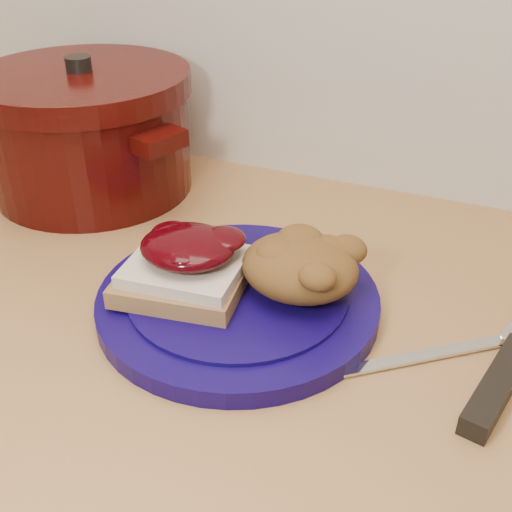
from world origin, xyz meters
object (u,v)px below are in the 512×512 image
at_px(butter_knife, 421,356).
at_px(dutch_oven, 88,131).
at_px(pepper_grinder, 60,110).
at_px(plate, 238,301).

bearing_deg(butter_knife, dutch_oven, 120.43).
xyz_separation_m(butter_knife, pepper_grinder, (-0.54, 0.24, 0.07)).
height_order(butter_knife, dutch_oven, dutch_oven).
distance_m(butter_knife, pepper_grinder, 0.60).
xyz_separation_m(plate, dutch_oven, (-0.28, 0.17, 0.07)).
height_order(butter_knife, pepper_grinder, pepper_grinder).
bearing_deg(pepper_grinder, dutch_oven, -33.58).
bearing_deg(dutch_oven, pepper_grinder, 146.42).
bearing_deg(butter_knife, plate, 139.74).
bearing_deg(pepper_grinder, plate, -31.84).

